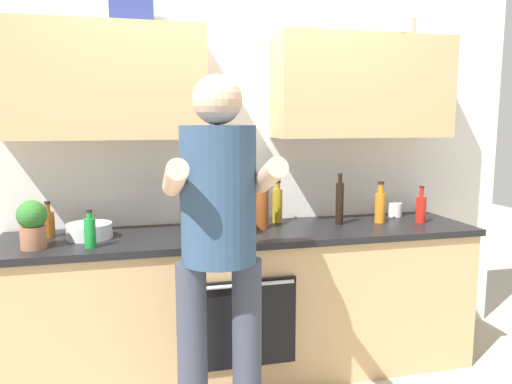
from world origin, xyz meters
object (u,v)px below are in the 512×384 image
object	(u,v)px
bottle_juice	(380,206)
mixing_bowl	(89,231)
person_standing	(219,235)
cup_coffee	(395,210)
bottle_soy	(340,202)
bottle_wine	(186,212)
grocery_bag_produce	(230,222)
bottle_hotsauce	(421,209)
potted_herb	(32,223)
bottle_vinegar	(262,205)
bottle_soda	(90,232)
bottle_syrup	(48,223)
bottle_oil	(277,204)

from	to	relation	value
bottle_juice	mixing_bowl	world-z (taller)	bottle_juice
person_standing	bottle_juice	distance (m)	1.37
cup_coffee	bottle_soy	bearing A→B (deg)	-162.87
cup_coffee	bottle_wine	bearing A→B (deg)	-173.87
bottle_wine	mixing_bowl	xyz separation A→B (m)	(-0.54, 0.00, -0.08)
person_standing	bottle_wine	xyz separation A→B (m)	(-0.08, 0.70, -0.02)
person_standing	grocery_bag_produce	world-z (taller)	person_standing
bottle_hotsauce	bottle_soy	bearing A→B (deg)	171.90
grocery_bag_produce	person_standing	bearing A→B (deg)	-105.44
potted_herb	grocery_bag_produce	distance (m)	1.06
bottle_vinegar	mixing_bowl	xyz separation A→B (m)	(-1.01, -0.02, -0.10)
bottle_hotsauce	bottle_soda	bearing A→B (deg)	-175.73
person_standing	bottle_syrup	size ratio (longest dim) A/B	8.56
cup_coffee	grocery_bag_produce	xyz separation A→B (m)	(-1.21, -0.24, 0.02)
bottle_wine	bottle_juice	xyz separation A→B (m)	(1.26, -0.00, -0.01)
bottle_oil	bottle_hotsauce	bearing A→B (deg)	-14.42
bottle_oil	bottle_soda	bearing A→B (deg)	-161.19
person_standing	bottle_hotsauce	size ratio (longest dim) A/B	7.28
grocery_bag_produce	cup_coffee	bearing A→B (deg)	11.23
person_standing	bottle_wine	bearing A→B (deg)	96.25
bottle_soda	mixing_bowl	size ratio (longest dim) A/B	0.80
bottle_soy	potted_herb	xyz separation A→B (m)	(-1.78, -0.18, -0.01)
bottle_soda	bottle_vinegar	bearing A→B (deg)	13.47
bottle_wine	grocery_bag_produce	bearing A→B (deg)	-18.72
person_standing	bottle_oil	world-z (taller)	person_standing
bottle_soy	bottle_syrup	size ratio (longest dim) A/B	1.61
bottle_syrup	potted_herb	size ratio (longest dim) A/B	0.81
cup_coffee	mixing_bowl	world-z (taller)	cup_coffee
bottle_vinegar	cup_coffee	xyz separation A→B (m)	(0.99, 0.14, -0.09)
bottle_juice	potted_herb	distance (m)	2.07
potted_herb	grocery_bag_produce	world-z (taller)	potted_herb
person_standing	bottle_hotsauce	world-z (taller)	person_standing
bottle_hotsauce	grocery_bag_produce	world-z (taller)	bottle_hotsauce
bottle_vinegar	grocery_bag_produce	distance (m)	0.25
bottle_juice	bottle_oil	bearing A→B (deg)	165.73
cup_coffee	mixing_bowl	distance (m)	2.01
bottle_wine	potted_herb	distance (m)	0.82
bottle_soda	bottle_hotsauce	world-z (taller)	bottle_hotsauce
person_standing	grocery_bag_produce	size ratio (longest dim) A/B	7.76
bottle_vinegar	bottle_soda	size ratio (longest dim) A/B	1.64
cup_coffee	grocery_bag_produce	bearing A→B (deg)	-168.77
bottle_syrup	bottle_juice	size ratio (longest dim) A/B	0.76
bottle_soda	potted_herb	xyz separation A→B (m)	(-0.28, 0.05, 0.05)
bottle_soy	bottle_oil	xyz separation A→B (m)	(-0.37, 0.16, -0.02)
bottle_soda	cup_coffee	distance (m)	2.01
person_standing	bottle_vinegar	xyz separation A→B (m)	(0.39, 0.72, 0.00)
bottle_hotsauce	grocery_bag_produce	xyz separation A→B (m)	(-1.27, -0.02, -0.02)
person_standing	grocery_bag_produce	xyz separation A→B (m)	(0.17, 0.62, -0.07)
mixing_bowl	bottle_wine	bearing A→B (deg)	-0.06
bottle_wine	bottle_juice	distance (m)	1.26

